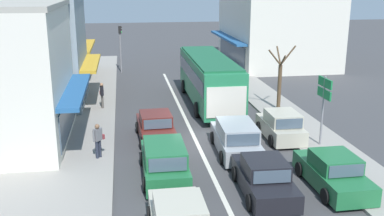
{
  "coord_description": "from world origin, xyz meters",
  "views": [
    {
      "loc": [
        -3.59,
        -21.48,
        8.04
      ],
      "look_at": [
        0.11,
        2.34,
        1.2
      ],
      "focal_mm": 42.0,
      "sensor_mm": 36.0,
      "label": 1
    }
  ],
  "objects_px": {
    "city_bus": "(209,77)",
    "wagon_adjacent_lane_trail": "(236,139)",
    "parked_sedan_kerb_front": "(333,173)",
    "sedan_queue_gap_filler": "(156,128)",
    "directional_road_sign": "(324,94)",
    "pedestrian_browsing_midblock": "(98,139)",
    "wagon_queue_far_back": "(164,161)",
    "pedestrian_with_handbag_near": "(102,94)",
    "traffic_light_downstreet": "(120,41)",
    "parked_hatchback_kerb_second": "(281,126)",
    "street_tree_right": "(280,81)",
    "sedan_behind_bus_mid": "(264,178)"
  },
  "relations": [
    {
      "from": "city_bus",
      "to": "wagon_adjacent_lane_trail",
      "type": "distance_m",
      "value": 9.17
    },
    {
      "from": "city_bus",
      "to": "wagon_adjacent_lane_trail",
      "type": "xyz_separation_m",
      "value": [
        -0.42,
        -9.09,
        -1.14
      ]
    },
    {
      "from": "parked_sedan_kerb_front",
      "to": "sedan_queue_gap_filler",
      "type": "bearing_deg",
      "value": 133.91
    },
    {
      "from": "directional_road_sign",
      "to": "pedestrian_browsing_midblock",
      "type": "bearing_deg",
      "value": -179.38
    },
    {
      "from": "wagon_queue_far_back",
      "to": "wagon_adjacent_lane_trail",
      "type": "height_order",
      "value": "same"
    },
    {
      "from": "pedestrian_with_handbag_near",
      "to": "pedestrian_browsing_midblock",
      "type": "xyz_separation_m",
      "value": [
        0.14,
        -8.64,
        0.0
      ]
    },
    {
      "from": "city_bus",
      "to": "traffic_light_downstreet",
      "type": "xyz_separation_m",
      "value": [
        -5.79,
        11.96,
        0.97
      ]
    },
    {
      "from": "pedestrian_browsing_midblock",
      "to": "pedestrian_with_handbag_near",
      "type": "bearing_deg",
      "value": 90.94
    },
    {
      "from": "parked_hatchback_kerb_second",
      "to": "traffic_light_downstreet",
      "type": "xyz_separation_m",
      "value": [
        -8.21,
        19.46,
        2.15
      ]
    },
    {
      "from": "city_bus",
      "to": "wagon_queue_far_back",
      "type": "xyz_separation_m",
      "value": [
        -4.08,
        -11.37,
        -1.14
      ]
    },
    {
      "from": "parked_sedan_kerb_front",
      "to": "pedestrian_browsing_midblock",
      "type": "xyz_separation_m",
      "value": [
        -9.4,
        4.4,
        0.4
      ]
    },
    {
      "from": "city_bus",
      "to": "street_tree_right",
      "type": "bearing_deg",
      "value": -29.59
    },
    {
      "from": "wagon_adjacent_lane_trail",
      "to": "pedestrian_with_handbag_near",
      "type": "relative_size",
      "value": 2.81
    },
    {
      "from": "wagon_adjacent_lane_trail",
      "to": "street_tree_right",
      "type": "xyz_separation_m",
      "value": [
        4.53,
        6.76,
        1.2
      ]
    },
    {
      "from": "directional_road_sign",
      "to": "pedestrian_with_handbag_near",
      "type": "relative_size",
      "value": 2.21
    },
    {
      "from": "sedan_queue_gap_filler",
      "to": "traffic_light_downstreet",
      "type": "distance_m",
      "value": 18.73
    },
    {
      "from": "city_bus",
      "to": "street_tree_right",
      "type": "xyz_separation_m",
      "value": [
        4.11,
        -2.34,
        0.06
      ]
    },
    {
      "from": "sedan_behind_bus_mid",
      "to": "wagon_adjacent_lane_trail",
      "type": "distance_m",
      "value": 4.37
    },
    {
      "from": "sedan_queue_gap_filler",
      "to": "pedestrian_browsing_midblock",
      "type": "xyz_separation_m",
      "value": [
        -2.83,
        -2.42,
        0.4
      ]
    },
    {
      "from": "traffic_light_downstreet",
      "to": "street_tree_right",
      "type": "distance_m",
      "value": 17.41
    },
    {
      "from": "pedestrian_with_handbag_near",
      "to": "pedestrian_browsing_midblock",
      "type": "relative_size",
      "value": 1.0
    },
    {
      "from": "parked_hatchback_kerb_second",
      "to": "pedestrian_with_handbag_near",
      "type": "bearing_deg",
      "value": 142.94
    },
    {
      "from": "wagon_queue_far_back",
      "to": "pedestrian_browsing_midblock",
      "type": "relative_size",
      "value": 2.77
    },
    {
      "from": "pedestrian_browsing_midblock",
      "to": "street_tree_right",
      "type": "bearing_deg",
      "value": 31.13
    },
    {
      "from": "sedan_queue_gap_filler",
      "to": "city_bus",
      "type": "bearing_deg",
      "value": 58.19
    },
    {
      "from": "wagon_queue_far_back",
      "to": "wagon_adjacent_lane_trail",
      "type": "xyz_separation_m",
      "value": [
        3.66,
        2.27,
        0.0
      ]
    },
    {
      "from": "sedan_queue_gap_filler",
      "to": "wagon_adjacent_lane_trail",
      "type": "relative_size",
      "value": 0.93
    },
    {
      "from": "directional_road_sign",
      "to": "sedan_queue_gap_filler",
      "type": "bearing_deg",
      "value": 164.11
    },
    {
      "from": "traffic_light_downstreet",
      "to": "pedestrian_browsing_midblock",
      "type": "bearing_deg",
      "value": -93.05
    },
    {
      "from": "sedan_behind_bus_mid",
      "to": "pedestrian_with_handbag_near",
      "type": "xyz_separation_m",
      "value": [
        -6.65,
        13.11,
        0.4
      ]
    },
    {
      "from": "parked_hatchback_kerb_second",
      "to": "sedan_behind_bus_mid",
      "type": "bearing_deg",
      "value": -115.25
    },
    {
      "from": "traffic_light_downstreet",
      "to": "parked_sedan_kerb_front",
      "type": "bearing_deg",
      "value": -71.91
    },
    {
      "from": "sedan_behind_bus_mid",
      "to": "wagon_queue_far_back",
      "type": "relative_size",
      "value": 0.94
    },
    {
      "from": "sedan_behind_bus_mid",
      "to": "traffic_light_downstreet",
      "type": "bearing_deg",
      "value": 101.98
    },
    {
      "from": "parked_hatchback_kerb_second",
      "to": "directional_road_sign",
      "type": "relative_size",
      "value": 1.03
    },
    {
      "from": "traffic_light_downstreet",
      "to": "directional_road_sign",
      "type": "bearing_deg",
      "value": -64.79
    },
    {
      "from": "sedan_queue_gap_filler",
      "to": "traffic_light_downstreet",
      "type": "bearing_deg",
      "value": 95.29
    },
    {
      "from": "wagon_queue_far_back",
      "to": "directional_road_sign",
      "type": "relative_size",
      "value": 1.25
    },
    {
      "from": "parked_hatchback_kerb_second",
      "to": "parked_sedan_kerb_front",
      "type": "bearing_deg",
      "value": -89.29
    },
    {
      "from": "wagon_queue_far_back",
      "to": "traffic_light_downstreet",
      "type": "height_order",
      "value": "traffic_light_downstreet"
    },
    {
      "from": "pedestrian_with_handbag_near",
      "to": "pedestrian_browsing_midblock",
      "type": "distance_m",
      "value": 8.64
    },
    {
      "from": "sedan_queue_gap_filler",
      "to": "traffic_light_downstreet",
      "type": "xyz_separation_m",
      "value": [
        -1.72,
        18.53,
        2.19
      ]
    },
    {
      "from": "parked_hatchback_kerb_second",
      "to": "street_tree_right",
      "type": "xyz_separation_m",
      "value": [
        1.7,
        5.16,
        1.24
      ]
    },
    {
      "from": "city_bus",
      "to": "directional_road_sign",
      "type": "bearing_deg",
      "value": -65.66
    },
    {
      "from": "directional_road_sign",
      "to": "pedestrian_with_handbag_near",
      "type": "xyz_separation_m",
      "value": [
        -11.06,
        8.52,
        -1.64
      ]
    },
    {
      "from": "city_bus",
      "to": "parked_hatchback_kerb_second",
      "type": "bearing_deg",
      "value": -72.14
    },
    {
      "from": "wagon_adjacent_lane_trail",
      "to": "directional_road_sign",
      "type": "distance_m",
      "value": 4.85
    },
    {
      "from": "pedestrian_with_handbag_near",
      "to": "parked_sedan_kerb_front",
      "type": "bearing_deg",
      "value": -53.81
    },
    {
      "from": "sedan_behind_bus_mid",
      "to": "street_tree_right",
      "type": "height_order",
      "value": "street_tree_right"
    },
    {
      "from": "traffic_light_downstreet",
      "to": "pedestrian_browsing_midblock",
      "type": "xyz_separation_m",
      "value": [
        -1.12,
        -20.95,
        -1.79
      ]
    }
  ]
}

